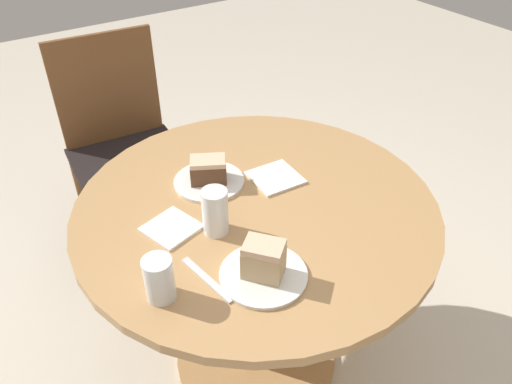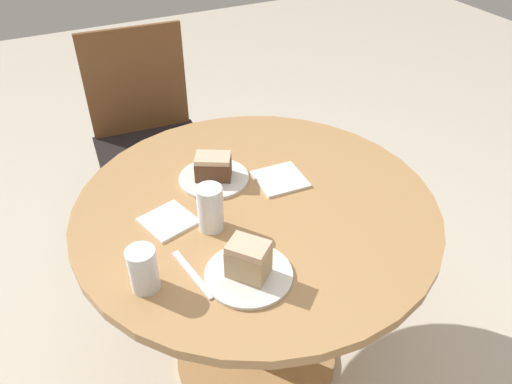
{
  "view_description": "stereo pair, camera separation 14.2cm",
  "coord_description": "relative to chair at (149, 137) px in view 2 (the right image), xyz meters",
  "views": [
    {
      "loc": [
        -0.62,
        -0.95,
        1.63
      ],
      "look_at": [
        0.0,
        0.0,
        0.78
      ],
      "focal_mm": 35.0,
      "sensor_mm": 36.0,
      "label": 1
    },
    {
      "loc": [
        -0.5,
        -1.02,
        1.63
      ],
      "look_at": [
        0.0,
        0.0,
        0.78
      ],
      "focal_mm": 35.0,
      "sensor_mm": 36.0,
      "label": 2
    }
  ],
  "objects": [
    {
      "name": "cake_slice_far",
      "position": [
        0.02,
        -0.75,
        0.29
      ],
      "size": [
        0.13,
        0.11,
        0.08
      ],
      "rotation": [
        0.0,
        0.0,
        4.22
      ],
      "color": "brown",
      "rests_on": "plate_far"
    },
    {
      "name": "ground_plane",
      "position": [
        0.08,
        -0.91,
        -0.49
      ],
      "size": [
        8.0,
        8.0,
        0.0
      ],
      "primitive_type": "plane",
      "color": "beige"
    },
    {
      "name": "napkin_stack",
      "position": [
        0.2,
        -0.85,
        0.25
      ],
      "size": [
        0.15,
        0.15,
        0.01
      ],
      "rotation": [
        0.0,
        0.0,
        -0.05
      ],
      "color": "white",
      "rests_on": "table"
    },
    {
      "name": "chair",
      "position": [
        0.0,
        0.0,
        0.0
      ],
      "size": [
        0.5,
        0.51,
        0.94
      ],
      "rotation": [
        0.0,
        0.0,
        -0.07
      ],
      "color": "brown",
      "rests_on": "ground_plane"
    },
    {
      "name": "plate_near",
      "position": [
        -0.06,
        -1.17,
        0.25
      ],
      "size": [
        0.22,
        0.22,
        0.01
      ],
      "color": "silver",
      "rests_on": "table"
    },
    {
      "name": "glass_lemonade",
      "position": [
        -0.07,
        -0.96,
        0.31
      ],
      "size": [
        0.07,
        0.07,
        0.13
      ],
      "color": "beige",
      "rests_on": "table"
    },
    {
      "name": "plate_far",
      "position": [
        0.02,
        -0.75,
        0.25
      ],
      "size": [
        0.22,
        0.22,
        0.01
      ],
      "color": "silver",
      "rests_on": "table"
    },
    {
      "name": "glass_water",
      "position": [
        -0.29,
        -1.09,
        0.3
      ],
      "size": [
        0.07,
        0.07,
        0.12
      ],
      "color": "silver",
      "rests_on": "table"
    },
    {
      "name": "fork",
      "position": [
        -0.18,
        -1.1,
        0.25
      ],
      "size": [
        0.05,
        0.19,
        0.0
      ],
      "rotation": [
        0.0,
        0.0,
        1.72
      ],
      "color": "silver",
      "rests_on": "table"
    },
    {
      "name": "napkin_side",
      "position": [
        -0.17,
        -0.88,
        0.25
      ],
      "size": [
        0.16,
        0.16,
        0.01
      ],
      "rotation": [
        0.0,
        0.0,
        0.29
      ],
      "color": "white",
      "rests_on": "table"
    },
    {
      "name": "cake_slice_near",
      "position": [
        -0.06,
        -1.17,
        0.3
      ],
      "size": [
        0.12,
        0.12,
        0.1
      ],
      "rotation": [
        0.0,
        0.0,
        3.84
      ],
      "color": "tan",
      "rests_on": "plate_near"
    },
    {
      "name": "table",
      "position": [
        0.08,
        -0.91,
        0.05
      ],
      "size": [
        1.06,
        1.06,
        0.74
      ],
      "color": "tan",
      "rests_on": "ground_plane"
    }
  ]
}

